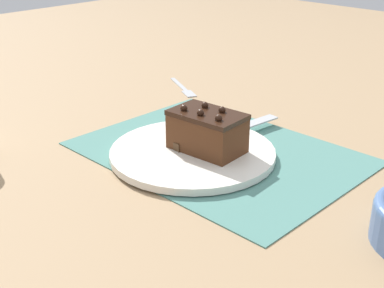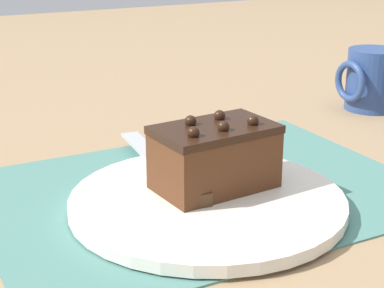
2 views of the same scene
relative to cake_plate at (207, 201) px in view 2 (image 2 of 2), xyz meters
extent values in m
plane|color=#9E7F5B|center=(-0.02, -0.05, -0.01)|extent=(3.00, 3.00, 0.00)
cube|color=slate|center=(-0.02, -0.05, -0.01)|extent=(0.46, 0.34, 0.00)
cylinder|color=white|center=(0.00, 0.00, 0.00)|extent=(0.28, 0.28, 0.01)
cube|color=#512D19|center=(-0.02, -0.02, 0.04)|extent=(0.12, 0.08, 0.06)
cube|color=black|center=(-0.02, -0.02, 0.07)|extent=(0.13, 0.08, 0.01)
sphere|color=black|center=(-0.05, 0.00, 0.08)|extent=(0.01, 0.01, 0.01)
sphere|color=black|center=(-0.03, -0.03, 0.08)|extent=(0.01, 0.01, 0.01)
sphere|color=black|center=(-0.02, 0.00, 0.08)|extent=(0.01, 0.01, 0.01)
sphere|color=black|center=(0.00, -0.03, 0.08)|extent=(0.01, 0.01, 0.01)
sphere|color=black|center=(0.02, 0.00, 0.08)|extent=(0.01, 0.01, 0.01)
cube|color=#472D19|center=(0.01, -0.01, 0.01)|extent=(0.03, 0.08, 0.01)
cube|color=#B7BABF|center=(0.00, -0.14, 0.01)|extent=(0.04, 0.17, 0.00)
cylinder|color=navy|center=(-0.41, -0.21, 0.04)|extent=(0.08, 0.08, 0.09)
torus|color=navy|center=(-0.36, -0.21, 0.04)|extent=(0.01, 0.06, 0.06)
camera|label=1|loc=(-0.57, 0.58, 0.38)|focal=50.00mm
camera|label=2|loc=(0.29, 0.51, 0.26)|focal=60.00mm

